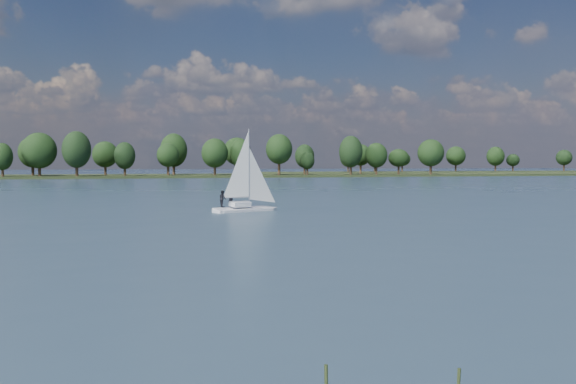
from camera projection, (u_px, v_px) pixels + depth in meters
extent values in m
plane|color=#233342|center=(131.00, 191.00, 115.69)|extent=(700.00, 700.00, 0.00)
cube|color=black|center=(125.00, 177.00, 223.83)|extent=(660.00, 40.00, 1.50)
cube|color=black|center=(463.00, 173.00, 311.13)|extent=(220.00, 30.00, 1.40)
cube|color=silver|center=(244.00, 212.00, 68.84)|extent=(7.30, 4.43, 0.83)
cube|color=silver|center=(244.00, 204.00, 68.80)|extent=(2.39, 1.92, 0.52)
cylinder|color=silver|center=(244.00, 168.00, 68.62)|extent=(0.12, 0.12, 8.31)
imported|color=black|center=(231.00, 198.00, 68.64)|extent=(0.72, 0.78, 1.79)
imported|color=black|center=(223.00, 199.00, 67.88)|extent=(0.83, 0.98, 1.79)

